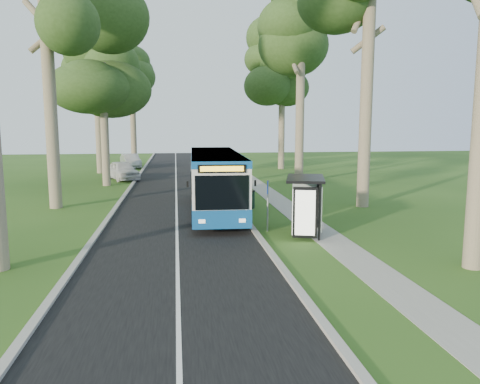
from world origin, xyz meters
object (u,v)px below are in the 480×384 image
object	(u,v)px
bus_shelter	(311,195)
bus	(215,181)
bus_stop_sign	(268,199)
car_white	(123,170)
car_silver	(131,161)
litter_bin	(250,199)

from	to	relation	value
bus_shelter	bus	bearing A→B (deg)	134.86
bus_stop_sign	car_white	bearing A→B (deg)	129.49
car_silver	litter_bin	bearing A→B (deg)	-86.09
bus_stop_sign	litter_bin	bearing A→B (deg)	105.97
bus	car_white	xyz separation A→B (m)	(-6.84, 16.18, -0.88)
litter_bin	car_white	xyz separation A→B (m)	(-8.92, 15.53, 0.30)
bus_shelter	litter_bin	bearing A→B (deg)	117.74
bus_stop_sign	car_silver	distance (m)	34.21
car_white	car_silver	bearing A→B (deg)	69.08
litter_bin	car_white	distance (m)	17.91
car_white	car_silver	size ratio (longest dim) A/B	1.03
litter_bin	car_white	size ratio (longest dim) A/B	0.21
car_white	car_silver	distance (m)	11.47
bus_stop_sign	car_white	size ratio (longest dim) A/B	0.48
litter_bin	car_silver	size ratio (longest dim) A/B	0.22
litter_bin	car_silver	distance (m)	28.55
bus_shelter	car_silver	size ratio (longest dim) A/B	0.69
bus_stop_sign	bus_shelter	bearing A→B (deg)	-15.85
bus	bus_stop_sign	xyz separation A→B (m)	(1.95, -5.32, -0.23)
bus	bus_stop_sign	size ratio (longest dim) A/B	5.32
bus_stop_sign	bus_shelter	size ratio (longest dim) A/B	0.72
bus	litter_bin	size ratio (longest dim) A/B	11.95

